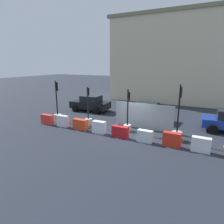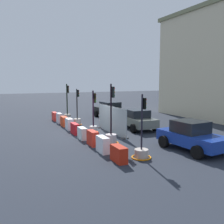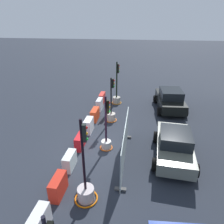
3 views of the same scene
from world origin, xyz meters
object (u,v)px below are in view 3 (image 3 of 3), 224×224
(traffic_light_0, at_px, (117,97))
(construction_barrier_0, at_px, (102,98))
(traffic_light_3, at_px, (86,189))
(construction_barrier_3, at_px, (89,125))
(construction_barrier_4, at_px, (80,141))
(construction_barrier_6, at_px, (58,186))
(car_black_sedan, at_px, (170,99))
(construction_barrier_7, at_px, (39,223))
(construction_barrier_5, at_px, (70,161))
(construction_barrier_1, at_px, (99,105))
(traffic_light_1, at_px, (111,114))
(traffic_light_2, at_px, (106,139))
(construction_barrier_2, at_px, (95,115))
(car_grey_saloon, at_px, (174,145))

(traffic_light_0, distance_m, construction_barrier_0, 1.27)
(traffic_light_0, xyz_separation_m, traffic_light_3, (10.23, -0.05, -0.05))
(traffic_light_3, xyz_separation_m, construction_barrier_3, (-5.24, -1.17, -0.08))
(construction_barrier_4, relative_size, construction_barrier_6, 1.07)
(traffic_light_3, relative_size, car_black_sedan, 0.87)
(traffic_light_3, distance_m, construction_barrier_6, 1.19)
(construction_barrier_3, xyz_separation_m, construction_barrier_7, (6.78, -0.06, -0.01))
(traffic_light_0, relative_size, traffic_light_3, 0.96)
(traffic_light_3, bearing_deg, construction_barrier_5, -144.28)
(construction_barrier_1, bearing_deg, traffic_light_3, 7.46)
(construction_barrier_3, bearing_deg, traffic_light_1, 145.05)
(traffic_light_2, xyz_separation_m, construction_barrier_2, (-3.33, -1.38, -0.21))
(construction_barrier_6, bearing_deg, construction_barrier_7, -1.45)
(construction_barrier_3, bearing_deg, traffic_light_3, 12.58)
(construction_barrier_3, bearing_deg, construction_barrier_0, -179.54)
(traffic_light_1, height_order, construction_barrier_7, traffic_light_1)
(car_black_sedan, bearing_deg, traffic_light_0, -98.73)
(traffic_light_2, relative_size, construction_barrier_0, 2.69)
(traffic_light_2, relative_size, construction_barrier_4, 2.70)
(construction_barrier_4, bearing_deg, construction_barrier_5, -1.08)
(traffic_light_2, bearing_deg, traffic_light_0, -178.35)
(traffic_light_3, height_order, construction_barrier_3, traffic_light_3)
(construction_barrier_5, bearing_deg, construction_barrier_6, 2.71)
(construction_barrier_0, distance_m, car_black_sedan, 5.64)
(traffic_light_2, bearing_deg, construction_barrier_0, -167.65)
(construction_barrier_2, height_order, car_black_sedan, car_black_sedan)
(traffic_light_1, xyz_separation_m, construction_barrier_2, (0.04, -1.18, -0.11))
(construction_barrier_3, xyz_separation_m, car_grey_saloon, (1.95, 5.02, 0.33))
(construction_barrier_6, relative_size, car_black_sedan, 0.26)
(traffic_light_0, distance_m, traffic_light_2, 6.62)
(construction_barrier_7, bearing_deg, construction_barrier_5, -179.34)
(traffic_light_2, distance_m, construction_barrier_4, 1.49)
(construction_barrier_2, distance_m, construction_barrier_6, 6.85)
(construction_barrier_6, bearing_deg, car_black_sedan, 149.61)
(construction_barrier_1, relative_size, car_black_sedan, 0.24)
(construction_barrier_7, height_order, car_grey_saloon, car_grey_saloon)
(traffic_light_1, bearing_deg, construction_barrier_5, -14.09)
(traffic_light_2, relative_size, traffic_light_3, 0.85)
(traffic_light_2, height_order, construction_barrier_1, traffic_light_2)
(traffic_light_1, xyz_separation_m, car_black_sedan, (-2.59, 4.33, 0.31))
(traffic_light_3, xyz_separation_m, construction_barrier_7, (1.54, -1.23, -0.09))
(traffic_light_2, relative_size, construction_barrier_2, 2.68)
(traffic_light_1, xyz_separation_m, car_grey_saloon, (3.69, 3.80, 0.25))
(traffic_light_2, relative_size, car_grey_saloon, 0.75)
(traffic_light_2, bearing_deg, car_black_sedan, 145.25)
(construction_barrier_7, relative_size, car_grey_saloon, 0.25)
(construction_barrier_6, bearing_deg, construction_barrier_1, 179.64)
(car_grey_saloon, bearing_deg, construction_barrier_2, -126.20)
(traffic_light_2, height_order, construction_barrier_6, traffic_light_2)
(construction_barrier_3, relative_size, construction_barrier_6, 0.91)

